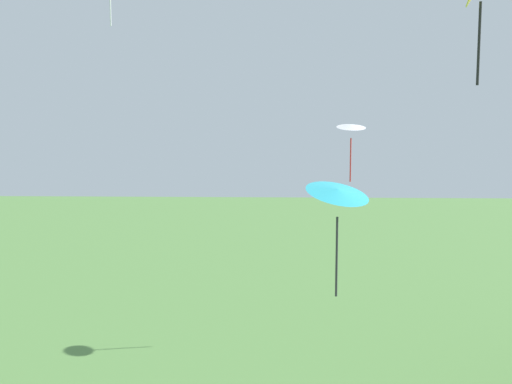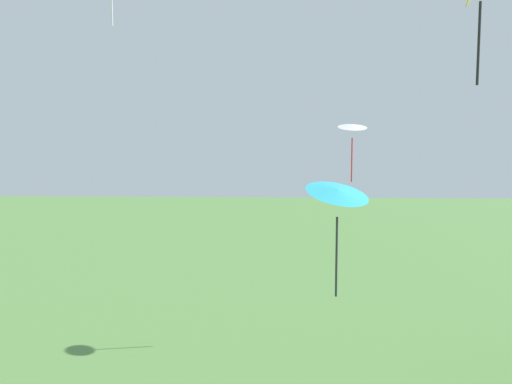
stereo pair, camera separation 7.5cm
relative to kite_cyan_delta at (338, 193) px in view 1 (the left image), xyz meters
name	(u,v)px [view 1 (the left image)]	position (x,y,z in m)	size (l,w,h in m)	color
kite_cyan_delta	(338,193)	(0.00, 0.00, 0.00)	(1.89, 1.87, 2.57)	#2DB2C6
kite_white_delta	(351,128)	(1.27, 8.00, 1.43)	(1.10, 1.10, 2.11)	white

